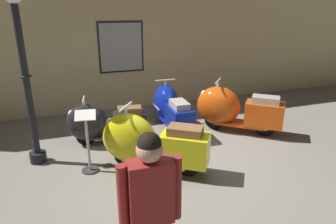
# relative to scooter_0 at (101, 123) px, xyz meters

# --- Properties ---
(ground_plane) EXTENTS (60.00, 60.00, 0.00)m
(ground_plane) POSITION_rel_scooter_0_xyz_m (1.14, -1.30, -0.43)
(ground_plane) COLOR slate
(showroom_back_wall) EXTENTS (18.00, 0.63, 3.97)m
(showroom_back_wall) POSITION_rel_scooter_0_xyz_m (0.95, 2.10, 1.55)
(showroom_back_wall) COLOR #CCB784
(showroom_back_wall) RESTS_ON ground
(scooter_0) EXTENTS (1.59, 0.67, 0.94)m
(scooter_0) POSITION_rel_scooter_0_xyz_m (0.00, 0.00, 0.00)
(scooter_0) COLOR black
(scooter_0) RESTS_ON ground
(scooter_1) EXTENTS (1.76, 1.44, 1.09)m
(scooter_1) POSITION_rel_scooter_0_xyz_m (0.56, -1.27, 0.07)
(scooter_1) COLOR black
(scooter_1) RESTS_ON ground
(scooter_2) EXTENTS (0.56, 1.70, 1.03)m
(scooter_2) POSITION_rel_scooter_0_xyz_m (1.56, 0.36, 0.04)
(scooter_2) COLOR black
(scooter_2) RESTS_ON ground
(scooter_3) EXTENTS (1.72, 1.56, 1.11)m
(scooter_3) POSITION_rel_scooter_0_xyz_m (2.74, -0.30, 0.08)
(scooter_3) COLOR black
(scooter_3) RESTS_ON ground
(lamppost) EXTENTS (0.32, 0.32, 2.94)m
(lamppost) POSITION_rel_scooter_0_xyz_m (-1.16, -0.39, 1.32)
(lamppost) COLOR black
(lamppost) RESTS_ON ground
(visitor_0) EXTENTS (0.56, 0.27, 1.67)m
(visitor_0) POSITION_rel_scooter_0_xyz_m (-0.01, -3.54, 0.54)
(visitor_0) COLOR black
(visitor_0) RESTS_ON ground
(info_stanchion) EXTENTS (0.35, 0.28, 1.04)m
(info_stanchion) POSITION_rel_scooter_0_xyz_m (-0.34, -1.02, 0.00)
(info_stanchion) COLOR #333338
(info_stanchion) RESTS_ON ground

